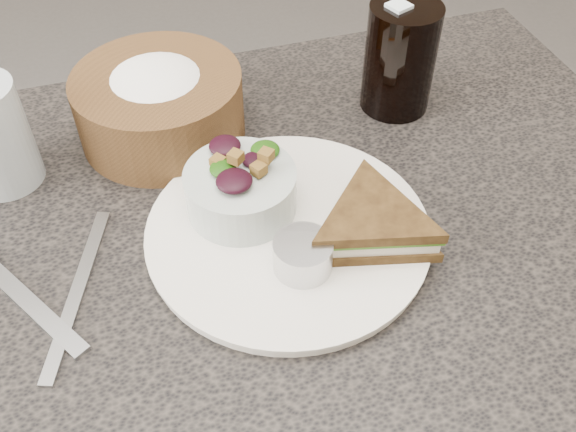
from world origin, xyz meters
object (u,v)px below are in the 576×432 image
at_px(sandwich, 373,224).
at_px(cola_glass, 400,54).
at_px(bread_basket, 158,96).
at_px(salad_bowl, 240,184).
at_px(dressing_ramekin, 303,255).
at_px(dinner_plate, 288,232).
at_px(dining_table, 258,418).

distance_m(sandwich, cola_glass, 0.25).
bearing_deg(bread_basket, sandwich, -55.03).
xyz_separation_m(salad_bowl, dressing_ramekin, (0.04, -0.09, -0.02)).
relative_size(dressing_ramekin, cola_glass, 0.39).
bearing_deg(salad_bowl, dressing_ramekin, -69.63).
xyz_separation_m(dinner_plate, dressing_ramekin, (-0.00, -0.05, 0.02)).
relative_size(salad_bowl, cola_glass, 0.79).
height_order(dining_table, bread_basket, bread_basket).
bearing_deg(dining_table, dinner_plate, 2.62).
distance_m(dinner_plate, dressing_ramekin, 0.06).
bearing_deg(dining_table, dressing_ramekin, -48.85).
xyz_separation_m(dining_table, dinner_plate, (0.05, 0.00, 0.38)).
bearing_deg(cola_glass, sandwich, -119.37).
bearing_deg(sandwich, dinner_plate, 167.99).
xyz_separation_m(dinner_plate, sandwich, (0.08, -0.04, 0.03)).
xyz_separation_m(dining_table, cola_glass, (0.24, 0.18, 0.45)).
relative_size(sandwich, salad_bowl, 1.29).
height_order(dressing_ramekin, bread_basket, bread_basket).
relative_size(bread_basket, cola_glass, 1.33).
xyz_separation_m(sandwich, cola_glass, (0.12, 0.21, 0.04)).
distance_m(dinner_plate, cola_glass, 0.27).
xyz_separation_m(sandwich, dressing_ramekin, (-0.08, -0.02, -0.00)).
bearing_deg(sandwich, salad_bowl, 158.68).
distance_m(salad_bowl, bread_basket, 0.17).
height_order(salad_bowl, bread_basket, bread_basket).
height_order(bread_basket, cola_glass, cola_glass).
height_order(dinner_plate, salad_bowl, salad_bowl).
distance_m(sandwich, dressing_ramekin, 0.08).
relative_size(dinner_plate, dressing_ramekin, 5.03).
bearing_deg(dinner_plate, salad_bowl, 130.92).
bearing_deg(salad_bowl, dinner_plate, -49.08).
height_order(sandwich, bread_basket, bread_basket).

